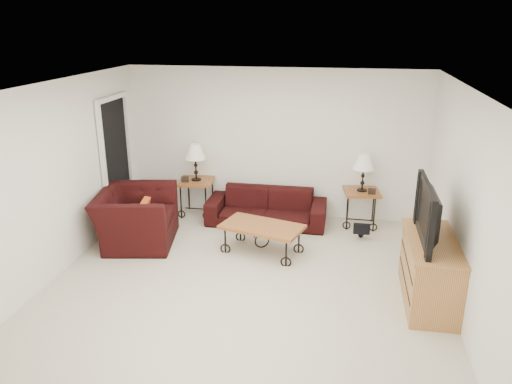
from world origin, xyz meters
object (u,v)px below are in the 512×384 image
at_px(side_table_right, 361,208).
at_px(lamp_right, 363,173).
at_px(backpack, 362,223).
at_px(lamp_left, 196,162).
at_px(tv_stand, 430,271).
at_px(armchair, 136,217).
at_px(coffee_table, 262,239).
at_px(side_table_left, 197,197).
at_px(television, 436,213).
at_px(sofa, 266,207).

height_order(side_table_right, lamp_right, lamp_right).
bearing_deg(backpack, lamp_right, 72.16).
height_order(side_table_right, lamp_left, lamp_left).
xyz_separation_m(tv_stand, backpack, (-0.75, 1.74, -0.15)).
distance_m(armchair, backpack, 3.44).
bearing_deg(tv_stand, lamp_right, 108.96).
distance_m(armchair, tv_stand, 4.22).
bearing_deg(coffee_table, side_table_left, 136.49).
height_order(lamp_right, coffee_table, lamp_right).
relative_size(armchair, backpack, 2.50).
bearing_deg(side_table_left, lamp_right, 0.00).
bearing_deg(lamp_right, armchair, -159.16).
bearing_deg(backpack, television, -86.57).
bearing_deg(lamp_left, tv_stand, -32.27).
xyz_separation_m(side_table_left, lamp_left, (0.00, 0.00, 0.63)).
height_order(side_table_left, television, television).
height_order(side_table_right, television, television).
relative_size(lamp_right, backpack, 1.22).
bearing_deg(coffee_table, tv_stand, -23.41).
xyz_separation_m(coffee_table, armchair, (-1.93, 0.02, 0.19)).
bearing_deg(tv_stand, television, 180.00).
relative_size(side_table_left, side_table_right, 1.04).
bearing_deg(sofa, lamp_right, 6.72).
relative_size(lamp_right, tv_stand, 0.46).
bearing_deg(lamp_right, television, -71.50).
bearing_deg(side_table_right, sofa, -173.28).
bearing_deg(sofa, armchair, -148.92).
distance_m(sofa, lamp_right, 1.66).
bearing_deg(television, lamp_left, -122.41).
relative_size(lamp_right, armchair, 0.49).
bearing_deg(coffee_table, side_table_right, 42.46).
bearing_deg(side_table_left, television, -32.41).
bearing_deg(side_table_left, armchair, -113.99).
distance_m(lamp_left, backpack, 2.91).
xyz_separation_m(sofa, armchair, (-1.81, -1.09, 0.12)).
bearing_deg(side_table_right, television, -71.50).
bearing_deg(side_table_right, side_table_left, 180.00).
bearing_deg(television, sofa, -132.08).
xyz_separation_m(coffee_table, backpack, (1.43, 0.79, 0.03)).
height_order(lamp_left, backpack, lamp_left).
height_order(coffee_table, armchair, armchair).
bearing_deg(lamp_left, lamp_right, 0.00).
relative_size(coffee_table, backpack, 2.30).
relative_size(side_table_right, armchair, 0.49).
height_order(lamp_right, backpack, lamp_right).
distance_m(sofa, coffee_table, 1.12).
relative_size(armchair, television, 1.05).
height_order(armchair, tv_stand, armchair).
height_order(armchair, backpack, armchair).
bearing_deg(backpack, lamp_left, 150.41).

